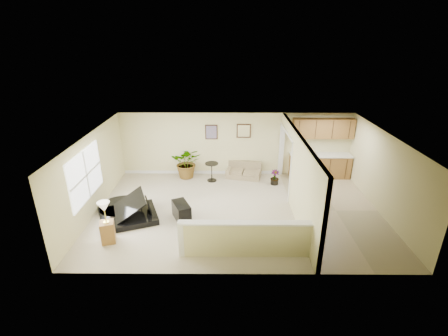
{
  "coord_description": "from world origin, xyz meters",
  "views": [
    {
      "loc": [
        -0.38,
        -9.13,
        5.25
      ],
      "look_at": [
        -0.44,
        0.4,
        1.31
      ],
      "focal_mm": 26.0,
      "sensor_mm": 36.0,
      "label": 1
    }
  ],
  "objects_px": {
    "palm_plant": "(187,163)",
    "small_plant": "(275,178)",
    "piano_bench": "(181,211)",
    "piano": "(127,197)",
    "lamp_stand": "(107,225)",
    "accent_table": "(212,170)",
    "loveseat": "(244,170)"
  },
  "relations": [
    {
      "from": "piano",
      "to": "palm_plant",
      "type": "height_order",
      "value": "piano"
    },
    {
      "from": "loveseat",
      "to": "small_plant",
      "type": "xyz_separation_m",
      "value": [
        1.13,
        -0.7,
        -0.05
      ]
    },
    {
      "from": "piano",
      "to": "small_plant",
      "type": "height_order",
      "value": "piano"
    },
    {
      "from": "piano",
      "to": "lamp_stand",
      "type": "relative_size",
      "value": 1.91
    },
    {
      "from": "piano_bench",
      "to": "accent_table",
      "type": "relative_size",
      "value": 1.08
    },
    {
      "from": "lamp_stand",
      "to": "palm_plant",
      "type": "bearing_deg",
      "value": 68.86
    },
    {
      "from": "loveseat",
      "to": "lamp_stand",
      "type": "relative_size",
      "value": 1.22
    },
    {
      "from": "palm_plant",
      "to": "lamp_stand",
      "type": "height_order",
      "value": "palm_plant"
    },
    {
      "from": "loveseat",
      "to": "piano",
      "type": "bearing_deg",
      "value": -127.65
    },
    {
      "from": "piano",
      "to": "accent_table",
      "type": "distance_m",
      "value": 3.64
    },
    {
      "from": "piano_bench",
      "to": "lamp_stand",
      "type": "xyz_separation_m",
      "value": [
        -1.84,
        -1.21,
        0.25
      ]
    },
    {
      "from": "piano_bench",
      "to": "lamp_stand",
      "type": "distance_m",
      "value": 2.21
    },
    {
      "from": "piano_bench",
      "to": "palm_plant",
      "type": "bearing_deg",
      "value": 92.89
    },
    {
      "from": "piano",
      "to": "lamp_stand",
      "type": "xyz_separation_m",
      "value": [
        -0.16,
        -1.36,
        -0.14
      ]
    },
    {
      "from": "piano_bench",
      "to": "small_plant",
      "type": "distance_m",
      "value": 4.05
    },
    {
      "from": "piano",
      "to": "palm_plant",
      "type": "distance_m",
      "value": 3.34
    },
    {
      "from": "piano_bench",
      "to": "accent_table",
      "type": "distance_m",
      "value": 2.92
    },
    {
      "from": "palm_plant",
      "to": "small_plant",
      "type": "height_order",
      "value": "palm_plant"
    },
    {
      "from": "accent_table",
      "to": "lamp_stand",
      "type": "bearing_deg",
      "value": -123.39
    },
    {
      "from": "piano_bench",
      "to": "lamp_stand",
      "type": "relative_size",
      "value": 0.65
    },
    {
      "from": "piano_bench",
      "to": "palm_plant",
      "type": "relative_size",
      "value": 0.62
    },
    {
      "from": "piano",
      "to": "small_plant",
      "type": "relative_size",
      "value": 4.09
    },
    {
      "from": "piano_bench",
      "to": "accent_table",
      "type": "bearing_deg",
      "value": 73.94
    },
    {
      "from": "piano_bench",
      "to": "palm_plant",
      "type": "distance_m",
      "value": 3.16
    },
    {
      "from": "piano",
      "to": "piano_bench",
      "type": "distance_m",
      "value": 1.73
    },
    {
      "from": "piano_bench",
      "to": "palm_plant",
      "type": "height_order",
      "value": "palm_plant"
    },
    {
      "from": "palm_plant",
      "to": "small_plant",
      "type": "bearing_deg",
      "value": -10.56
    },
    {
      "from": "piano",
      "to": "accent_table",
      "type": "relative_size",
      "value": 3.18
    },
    {
      "from": "loveseat",
      "to": "small_plant",
      "type": "relative_size",
      "value": 2.62
    },
    {
      "from": "accent_table",
      "to": "lamp_stand",
      "type": "distance_m",
      "value": 4.8
    },
    {
      "from": "piano",
      "to": "small_plant",
      "type": "bearing_deg",
      "value": 4.7
    },
    {
      "from": "piano_bench",
      "to": "small_plant",
      "type": "bearing_deg",
      "value": 38.24
    }
  ]
}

